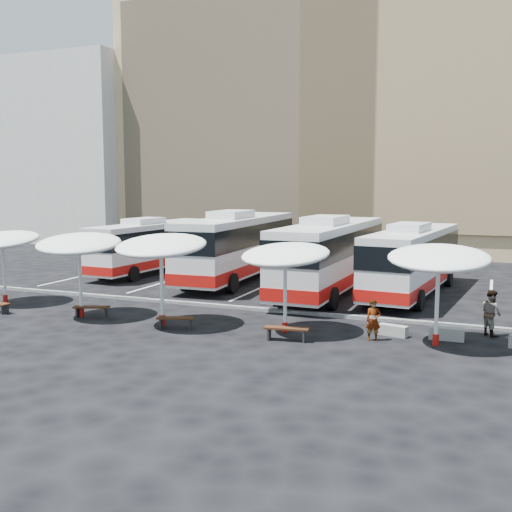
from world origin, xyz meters
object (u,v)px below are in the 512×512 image
at_px(bus_3, 413,258).
at_px(sunshade_1, 79,244).
at_px(wood_bench_2, 176,320).
at_px(bus_2, 331,253).
at_px(wood_bench_3, 287,330).
at_px(bus_1, 238,244).
at_px(sunshade_3, 285,255).
at_px(conc_bench_0, 393,330).
at_px(sunshade_2, 161,246).
at_px(conc_bench_1, 446,334).
at_px(passenger_0, 373,320).
at_px(passenger_1, 492,313).
at_px(bus_0, 153,244).
at_px(sunshade_0, 2,240).
at_px(wood_bench_1, 92,309).
at_px(sunshade_4, 439,258).

height_order(bus_3, sunshade_1, bus_3).
distance_m(bus_3, wood_bench_2, 13.78).
distance_m(bus_2, wood_bench_3, 10.50).
xyz_separation_m(bus_1, sunshade_3, (6.86, -11.24, 0.89)).
bearing_deg(conc_bench_0, sunshade_2, -168.78).
xyz_separation_m(wood_bench_3, conc_bench_1, (5.50, 2.31, -0.15)).
bearing_deg(conc_bench_0, sunshade_1, -172.63).
bearing_deg(passenger_0, passenger_1, 8.56).
bearing_deg(wood_bench_3, bus_0, 136.19).
distance_m(bus_2, bus_3, 4.28).
relative_size(wood_bench_2, passenger_0, 1.01).
relative_size(bus_3, wood_bench_2, 7.92).
relative_size(bus_1, wood_bench_3, 7.91).
height_order(sunshade_2, passenger_1, sunshade_2).
bearing_deg(sunshade_0, sunshade_3, -1.74).
distance_m(conc_bench_0, passenger_1, 3.81).
relative_size(sunshade_1, sunshade_3, 1.18).
bearing_deg(conc_bench_0, bus_1, 136.82).
height_order(wood_bench_1, conc_bench_1, wood_bench_1).
xyz_separation_m(sunshade_3, passenger_1, (7.51, 2.42, -2.16)).
distance_m(bus_1, conc_bench_1, 16.46).
xyz_separation_m(bus_0, bus_3, (16.90, -1.89, 0.10)).
distance_m(bus_3, sunshade_2, 13.99).
height_order(wood_bench_2, wood_bench_3, wood_bench_3).
relative_size(bus_0, bus_3, 0.94).
bearing_deg(conc_bench_1, wood_bench_2, -168.02).
height_order(bus_1, bus_2, bus_1).
distance_m(bus_3, conc_bench_1, 9.50).
xyz_separation_m(bus_1, passenger_1, (14.37, -8.83, -1.27)).
height_order(sunshade_1, wood_bench_3, sunshade_1).
distance_m(sunshade_3, wood_bench_2, 5.17).
bearing_deg(bus_3, conc_bench_1, -69.26).
bearing_deg(sunshade_2, wood_bench_1, 177.12).
height_order(bus_1, wood_bench_2, bus_1).
xyz_separation_m(bus_0, conc_bench_1, (19.29, -10.92, -1.61)).
distance_m(sunshade_1, wood_bench_3, 10.08).
xyz_separation_m(bus_1, passenger_0, (10.31, -11.19, -1.40)).
height_order(bus_1, passenger_0, bus_1).
bearing_deg(bus_3, wood_bench_3, -99.42).
relative_size(sunshade_3, passenger_0, 2.59).
xyz_separation_m(bus_3, sunshade_3, (-3.58, -10.16, 1.11)).
bearing_deg(bus_1, sunshade_4, -43.18).
relative_size(bus_2, bus_3, 1.08).
bearing_deg(wood_bench_2, sunshade_2, 159.98).
xyz_separation_m(bus_1, sunshade_1, (-2.33, -11.92, 1.04)).
bearing_deg(conc_bench_0, wood_bench_2, -165.92).
bearing_deg(conc_bench_1, wood_bench_3, -157.20).
bearing_deg(conc_bench_0, passenger_0, -120.56).
bearing_deg(sunshade_0, wood_bench_2, -8.24).
bearing_deg(bus_2, sunshade_0, -146.78).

